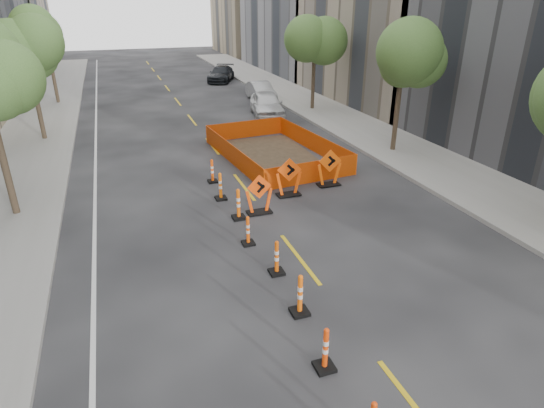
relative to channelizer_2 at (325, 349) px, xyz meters
name	(u,v)px	position (x,y,z in m)	size (l,w,h in m)	color
ground_plane	(368,346)	(1.20, 0.28, -0.53)	(140.00, 140.00, 0.00)	black
sidewalk_left	(8,196)	(-7.80, 12.28, -0.45)	(4.00, 90.00, 0.15)	gray
sidewalk_right	(403,149)	(10.20, 12.28, -0.45)	(4.00, 90.00, 0.15)	gray
bld_right_c	(414,0)	(18.20, 24.08, 6.47)	(12.00, 16.00, 14.00)	gray
tree_l_c	(27,54)	(-7.20, 20.28, 4.00)	(2.80, 2.80, 5.95)	#382B1E
tree_l_d	(46,39)	(-7.20, 30.28, 4.00)	(2.80, 2.80, 5.95)	#382B1E
tree_r_b	(403,59)	(9.60, 12.28, 4.00)	(2.80, 2.80, 5.95)	#382B1E
tree_r_c	(315,41)	(9.60, 22.28, 4.00)	(2.80, 2.80, 5.95)	#382B1E
channelizer_2	(325,349)	(0.00, 0.00, 0.00)	(0.41, 0.41, 1.05)	#E63D09
channelizer_3	(300,295)	(0.21, 1.87, 0.03)	(0.44, 0.44, 1.11)	#F85E0A
channelizer_4	(277,257)	(0.28, 3.74, 0.00)	(0.41, 0.41, 1.04)	#D54E09
channelizer_5	(248,230)	(0.00, 5.61, -0.04)	(0.38, 0.38, 0.98)	#E94E09
channelizer_6	(238,204)	(0.21, 7.48, 0.04)	(0.45, 0.45, 1.13)	#F75D0A
channelizer_7	(220,186)	(0.02, 9.35, 0.02)	(0.43, 0.43, 1.08)	#FF680A
channelizer_8	(212,171)	(0.11, 11.22, -0.02)	(0.40, 0.40, 1.01)	#FD4F0A
chevron_sign_left	(259,194)	(1.03, 7.67, 0.22)	(1.00, 0.60, 1.49)	#F9470A
chevron_sign_center	(289,177)	(2.62, 8.82, 0.25)	(1.04, 0.62, 1.56)	#FF4E0A
chevron_sign_right	(329,168)	(4.57, 9.26, 0.25)	(1.04, 0.62, 1.56)	#FD590A
safety_fence	(274,148)	(3.67, 13.53, -0.06)	(4.41, 7.51, 0.94)	#FF550D
parked_car_near	(267,104)	(6.04, 21.62, 0.27)	(1.88, 4.66, 1.59)	silver
parked_car_mid	(261,91)	(7.27, 26.61, 0.16)	(1.44, 4.13, 1.36)	#A7A9AD
parked_car_far	(221,74)	(6.47, 36.16, 0.16)	(1.91, 4.70, 1.36)	black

